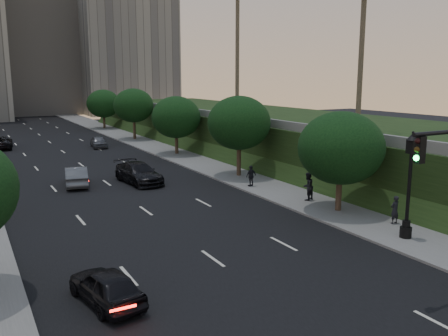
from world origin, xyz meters
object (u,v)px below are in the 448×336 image
sedan_near_right (139,173)px  pedestrian_b (308,186)px  sedan_far_right (99,142)px  pedestrian_a (395,210)px  pedestrian_c (251,176)px  sedan_near_left (106,286)px  street_lamp (409,190)px  sedan_far_left (1,143)px  sedan_mid_left (76,176)px

sedan_near_right → pedestrian_b: bearing=-60.1°
pedestrian_b → sedan_far_right: bearing=-97.9°
sedan_near_right → pedestrian_a: bearing=-68.8°
sedan_near_right → pedestrian_c: bearing=-46.1°
sedan_far_right → sedan_near_left: bearing=-97.6°
street_lamp → sedan_far_left: 47.02m
pedestrian_c → pedestrian_b: bearing=93.0°
sedan_mid_left → sedan_far_right: size_ratio=1.12×
pedestrian_a → pedestrian_c: bearing=-80.9°
sedan_far_right → pedestrian_c: bearing=-73.5°
sedan_far_left → pedestrian_a: bearing=118.4°
pedestrian_b → street_lamp: bearing=69.1°
street_lamp → sedan_far_right: bearing=97.9°
pedestrian_b → pedestrian_c: 5.36m
pedestrian_a → pedestrian_b: 6.50m
sedan_far_left → sedan_near_right: sedan_near_right is taller
sedan_near_left → sedan_mid_left: bearing=-109.1°
pedestrian_c → sedan_far_left: bearing=-73.3°
sedan_near_left → street_lamp: bearing=167.7°
street_lamp → sedan_far_left: bearing=109.5°
sedan_near_left → pedestrian_b: size_ratio=2.12×
sedan_mid_left → street_lamp: bearing=130.2°
sedan_mid_left → pedestrian_a: (13.43, -18.81, 0.19)m
sedan_far_right → pedestrian_b: 32.01m
pedestrian_a → street_lamp: bearing=54.1°
street_lamp → pedestrian_b: 8.50m
sedan_far_left → sedan_far_right: sedan_far_left is taller
sedan_far_right → sedan_far_left: bearing=162.7°
sedan_far_right → street_lamp: bearing=-75.8°
sedan_far_left → sedan_near_right: bearing=114.4°
sedan_near_right → pedestrian_a: pedestrian_a is taller
sedan_near_left → pedestrian_b: 17.46m
sedan_far_right → sedan_mid_left: bearing=-102.7°
sedan_far_left → sedan_far_right: 11.13m
pedestrian_b → pedestrian_c: size_ratio=1.19×
street_lamp → sedan_near_right: 20.86m
sedan_mid_left → sedan_far_right: bearing=-99.1°
sedan_mid_left → sedan_far_right: sedan_mid_left is taller
sedan_near_left → sedan_mid_left: size_ratio=0.87×
street_lamp → sedan_far_right: street_lamp is taller
pedestrian_a → pedestrian_b: pedestrian_b is taller
sedan_near_left → pedestrian_c: bearing=-148.2°
sedan_near_right → pedestrian_c: 8.91m
sedan_near_left → sedan_mid_left: 20.42m
sedan_mid_left → sedan_near_right: size_ratio=0.82×
street_lamp → sedan_mid_left: street_lamp is taller
sedan_far_left → street_lamp: bearing=116.0°
sedan_mid_left → sedan_far_right: 20.19m
street_lamp → sedan_near_left: (-15.27, 0.57, -1.96)m
sedan_near_right → sedan_far_right: bearing=78.2°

